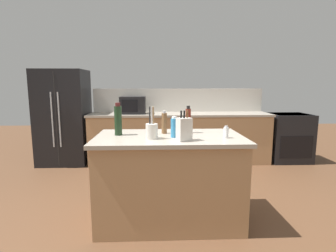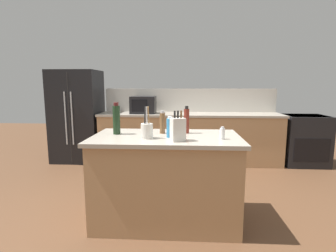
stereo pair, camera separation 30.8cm
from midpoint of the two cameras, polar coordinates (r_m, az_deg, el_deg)
ground_plane at (r=3.07m, az=-2.76°, el=-19.67°), size 14.00×14.00×0.00m
back_counter_run at (r=5.00m, az=0.79°, el=-2.58°), size 3.40×0.66×0.94m
wall_backsplash at (r=5.23m, az=0.61°, el=5.64°), size 3.36×0.03×0.46m
kitchen_island at (r=2.87m, az=-2.84°, el=-11.37°), size 1.55×0.87×0.94m
refrigerator at (r=5.33m, az=-23.35°, el=1.77°), size 0.89×0.75×1.75m
range_oven at (r=5.54m, az=23.26°, el=-2.24°), size 0.76×0.65×0.92m
microwave at (r=4.95m, az=-9.42°, el=4.51°), size 0.46×0.39×0.32m
knife_block at (r=2.49m, az=-0.00°, el=-0.69°), size 0.16×0.14×0.29m
utensil_crock at (r=2.60m, az=-6.96°, el=-1.03°), size 0.12×0.12×0.32m
salt_shaker at (r=2.66m, az=9.31°, el=-1.40°), size 0.05×0.05×0.12m
dish_soap_bottle at (r=2.66m, az=-1.96°, el=-0.34°), size 0.07×0.07×0.22m
wine_bottle at (r=2.84m, az=-13.88°, el=1.26°), size 0.08×0.08×0.34m
pepper_grinder at (r=2.87m, az=-3.90°, el=0.68°), size 0.06×0.06×0.25m
vinegar_bottle at (r=2.89m, az=1.37°, el=1.24°), size 0.06×0.06×0.30m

